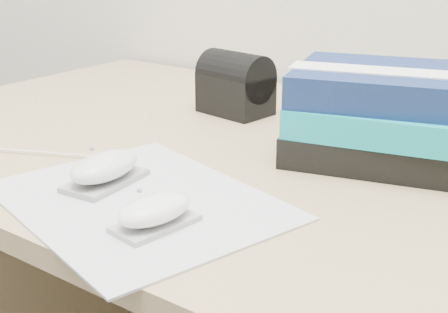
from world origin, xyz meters
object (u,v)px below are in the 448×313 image
Objects in this scene: desk at (340,289)px; mouse_front at (155,212)px; pouch at (235,84)px; mouse_rear at (105,169)px; book_stack at (387,115)px.

desk is 0.45m from mouse_front.
pouch reaches higher than mouse_front.
pouch is at bearing 114.67° from mouse_front.
mouse_front is (-0.06, -0.36, 0.25)m from desk.
desk is at bearing -16.65° from pouch.
mouse_front is 0.49m from pouch.
mouse_rear is 1.15× the size of mouse_front.
desk is 15.60× the size of mouse_front.
book_stack is at bearing 15.55° from desk.
mouse_front is at bearing -106.65° from book_stack.
mouse_rear is 0.15m from mouse_front.
mouse_front is 0.33× the size of book_stack.
mouse_front is (0.14, -0.06, -0.00)m from mouse_rear.
pouch is (-0.07, 0.39, 0.03)m from mouse_rear.
book_stack is at bearing 73.35° from mouse_front.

